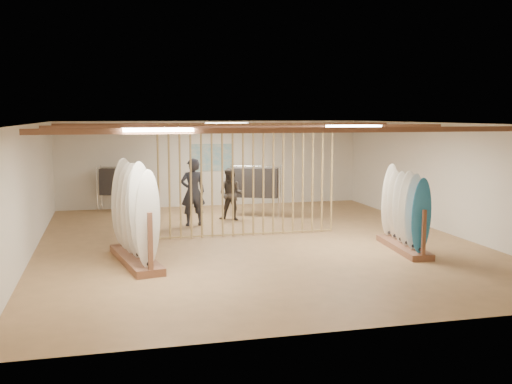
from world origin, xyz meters
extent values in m
plane|color=tan|center=(0.00, 0.00, 0.00)|extent=(12.00, 12.00, 0.00)
plane|color=gray|center=(0.00, 0.00, 2.80)|extent=(12.00, 12.00, 0.00)
plane|color=silver|center=(0.00, 6.00, 1.40)|extent=(12.00, 0.00, 12.00)
plane|color=silver|center=(0.00, -6.00, 1.40)|extent=(12.00, 0.00, 12.00)
plane|color=silver|center=(-5.00, 0.00, 1.40)|extent=(0.00, 12.00, 12.00)
plane|color=silver|center=(5.00, 0.00, 1.40)|extent=(0.00, 12.00, 12.00)
cube|color=brown|center=(0.00, 0.00, 2.72)|extent=(9.50, 6.12, 0.10)
cube|color=white|center=(0.00, 0.00, 2.74)|extent=(1.20, 0.35, 0.06)
cylinder|color=tan|center=(-2.20, 0.80, 1.40)|extent=(0.05, 0.05, 2.78)
cylinder|color=tan|center=(-1.94, 0.80, 1.40)|extent=(0.05, 0.05, 2.78)
cylinder|color=tan|center=(-1.68, 0.80, 1.40)|extent=(0.05, 0.05, 2.78)
cylinder|color=tan|center=(-1.42, 0.80, 1.40)|extent=(0.05, 0.05, 2.78)
cylinder|color=tan|center=(-1.16, 0.80, 1.40)|extent=(0.05, 0.05, 2.78)
cylinder|color=tan|center=(-0.91, 0.80, 1.40)|extent=(0.05, 0.05, 2.78)
cylinder|color=tan|center=(-0.65, 0.80, 1.40)|extent=(0.05, 0.05, 2.78)
cylinder|color=tan|center=(-0.39, 0.80, 1.40)|extent=(0.05, 0.05, 2.78)
cylinder|color=tan|center=(-0.13, 0.80, 1.40)|extent=(0.05, 0.05, 2.78)
cylinder|color=tan|center=(0.13, 0.80, 1.40)|extent=(0.05, 0.05, 2.78)
cylinder|color=tan|center=(0.39, 0.80, 1.40)|extent=(0.05, 0.05, 2.78)
cylinder|color=tan|center=(0.65, 0.80, 1.40)|extent=(0.05, 0.05, 2.78)
cylinder|color=tan|center=(0.91, 0.80, 1.40)|extent=(0.05, 0.05, 2.78)
cylinder|color=tan|center=(1.16, 0.80, 1.40)|extent=(0.05, 0.05, 2.78)
cylinder|color=tan|center=(1.42, 0.80, 1.40)|extent=(0.05, 0.05, 2.78)
cylinder|color=tan|center=(1.68, 0.80, 1.40)|extent=(0.05, 0.05, 2.78)
cylinder|color=tan|center=(1.94, 0.80, 1.40)|extent=(0.05, 0.05, 2.78)
cylinder|color=tan|center=(2.20, 0.80, 1.40)|extent=(0.05, 0.05, 2.78)
cube|color=teal|center=(0.00, 5.98, 1.60)|extent=(1.40, 0.03, 0.90)
cube|color=brown|center=(-2.87, -1.37, 0.08)|extent=(1.01, 2.59, 0.15)
cylinder|color=black|center=(-2.87, -1.37, 1.02)|extent=(0.46, 2.44, 0.01)
ellipsoid|color=white|center=(-2.67, -2.42, 1.10)|extent=(0.49, 0.15, 1.89)
ellipsoid|color=white|center=(-2.75, -2.00, 1.10)|extent=(0.49, 0.15, 1.89)
ellipsoid|color=white|center=(-2.83, -1.58, 1.10)|extent=(0.49, 0.15, 1.89)
ellipsoid|color=silver|center=(-2.91, -1.16, 1.10)|extent=(0.49, 0.15, 1.89)
ellipsoid|color=silver|center=(-2.98, -0.74, 1.10)|extent=(0.49, 0.15, 1.89)
ellipsoid|color=silver|center=(-3.06, -0.32, 1.10)|extent=(0.49, 0.15, 1.89)
cube|color=brown|center=(3.00, -1.60, 0.07)|extent=(0.73, 2.26, 0.13)
cylinder|color=black|center=(3.00, -1.60, 0.90)|extent=(0.24, 2.16, 0.01)
ellipsoid|color=#2D8CD1|center=(2.90, -2.51, 0.96)|extent=(0.43, 0.10, 1.66)
ellipsoid|color=white|center=(2.94, -2.15, 0.96)|extent=(0.43, 0.10, 1.66)
ellipsoid|color=white|center=(2.98, -1.78, 0.96)|extent=(0.43, 0.10, 1.66)
ellipsoid|color=white|center=(3.02, -1.42, 0.96)|extent=(0.43, 0.10, 1.66)
ellipsoid|color=silver|center=(3.06, -1.06, 0.96)|extent=(0.43, 0.10, 1.66)
ellipsoid|color=silver|center=(3.10, -0.70, 0.96)|extent=(0.43, 0.10, 1.66)
cylinder|color=silver|center=(-2.99, 5.40, 1.39)|extent=(1.29, 0.44, 0.03)
cube|color=black|center=(-2.99, 5.40, 0.94)|extent=(1.29, 0.70, 0.82)
cylinder|color=silver|center=(-2.99, 5.40, 0.72)|extent=(0.03, 0.03, 1.44)
cylinder|color=silver|center=(0.90, 3.60, 1.49)|extent=(1.32, 0.63, 0.03)
cube|color=black|center=(0.90, 3.60, 1.00)|extent=(1.36, 0.88, 0.87)
cylinder|color=silver|center=(0.90, 3.60, 0.77)|extent=(0.03, 0.03, 1.54)
imported|color=#26272E|center=(-1.14, 2.50, 1.04)|extent=(0.80, 0.57, 2.09)
imported|color=#3C342E|center=(0.03, 3.07, 0.85)|extent=(1.03, 0.96, 1.69)
camera|label=1|loc=(-3.37, -13.51, 3.00)|focal=42.00mm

